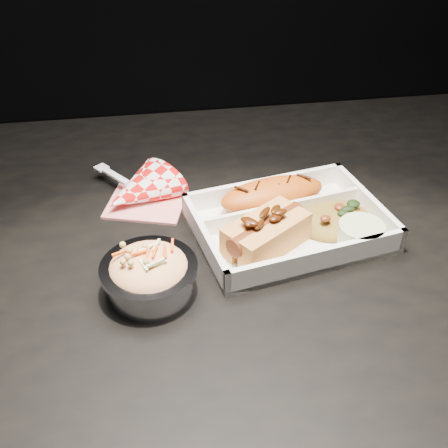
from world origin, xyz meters
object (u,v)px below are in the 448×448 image
(dining_table, at_px, (220,286))
(foil_coleslaw_cup, at_px, (149,273))
(food_tray, at_px, (288,227))
(napkin_fork, at_px, (139,192))
(hotdog, at_px, (266,231))
(fried_pastry, at_px, (272,194))

(dining_table, bearing_deg, foil_coleslaw_cup, -136.34)
(food_tray, height_order, napkin_fork, napkin_fork)
(foil_coleslaw_cup, bearing_deg, napkin_fork, 92.24)
(food_tray, relative_size, napkin_fork, 1.78)
(hotdog, xyz_separation_m, napkin_fork, (-0.16, 0.14, -0.02))
(food_tray, distance_m, hotdog, 0.06)
(napkin_fork, bearing_deg, hotdog, 10.99)
(fried_pastry, bearing_deg, dining_table, -148.97)
(hotdog, bearing_deg, food_tray, 7.30)
(fried_pastry, xyz_separation_m, foil_coleslaw_cup, (-0.18, -0.14, 0.00))
(dining_table, distance_m, napkin_fork, 0.18)
(napkin_fork, bearing_deg, dining_table, 8.06)
(food_tray, bearing_deg, dining_table, 166.55)
(dining_table, height_order, napkin_fork, napkin_fork)
(hotdog, height_order, foil_coleslaw_cup, foil_coleslaw_cup)
(fried_pastry, bearing_deg, hotdog, -107.72)
(food_tray, bearing_deg, fried_pastry, 90.00)
(dining_table, xyz_separation_m, fried_pastry, (0.08, 0.05, 0.12))
(foil_coleslaw_cup, bearing_deg, fried_pastry, 38.37)
(food_tray, xyz_separation_m, fried_pastry, (-0.01, 0.05, 0.02))
(foil_coleslaw_cup, distance_m, napkin_fork, 0.20)
(dining_table, relative_size, napkin_fork, 7.63)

